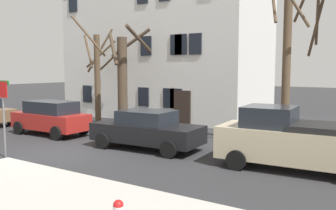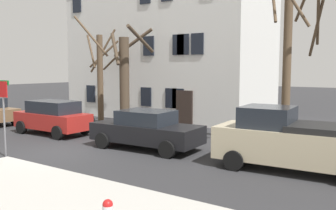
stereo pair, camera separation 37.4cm
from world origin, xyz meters
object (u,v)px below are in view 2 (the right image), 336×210
(tree_bare_far, at_px, (290,58))
(car_red_wagon, at_px, (53,117))
(street_sign_pole, at_px, (3,104))
(tree_bare_near, at_px, (100,72))
(car_black_sedan, at_px, (146,129))
(tree_bare_mid, at_px, (125,77))
(bicycle_leaning, at_px, (82,119))
(building_main, at_px, (170,32))
(pickup_truck_beige, at_px, (294,141))

(tree_bare_far, xyz_separation_m, car_red_wagon, (-11.02, -3.39, -2.93))
(street_sign_pole, bearing_deg, tree_bare_near, 111.69)
(car_red_wagon, height_order, car_black_sedan, car_red_wagon)
(car_black_sedan, bearing_deg, car_red_wagon, -179.91)
(tree_bare_mid, relative_size, street_sign_pole, 1.95)
(car_black_sedan, bearing_deg, bicycle_leaning, 157.16)
(tree_bare_far, relative_size, street_sign_pole, 2.63)
(car_red_wagon, relative_size, bicycle_leaning, 2.47)
(building_main, bearing_deg, bicycle_leaning, -106.33)
(tree_bare_far, bearing_deg, car_black_sedan, -145.56)
(car_red_wagon, xyz_separation_m, street_sign_pole, (2.47, -4.17, 1.15))
(bicycle_leaning, bearing_deg, tree_bare_near, 82.68)
(tree_bare_mid, height_order, car_red_wagon, tree_bare_mid)
(car_red_wagon, distance_m, bicycle_leaning, 3.33)
(tree_bare_near, distance_m, street_sign_pole, 9.40)
(car_red_wagon, height_order, bicycle_leaning, car_red_wagon)
(tree_bare_mid, distance_m, tree_bare_far, 9.33)
(tree_bare_far, xyz_separation_m, street_sign_pole, (-8.56, -7.55, -1.78))
(pickup_truck_beige, relative_size, bicycle_leaning, 3.08)
(building_main, xyz_separation_m, tree_bare_far, (10.25, -6.30, -2.15))
(tree_bare_near, distance_m, car_red_wagon, 5.14)
(pickup_truck_beige, height_order, bicycle_leaning, pickup_truck_beige)
(building_main, distance_m, pickup_truck_beige, 15.70)
(car_red_wagon, xyz_separation_m, car_black_sedan, (6.10, 0.01, -0.08))
(tree_bare_far, distance_m, street_sign_pole, 11.55)
(building_main, relative_size, pickup_truck_beige, 2.68)
(pickup_truck_beige, bearing_deg, bicycle_leaning, 167.42)
(building_main, distance_m, street_sign_pole, 14.50)
(building_main, height_order, bicycle_leaning, building_main)
(car_red_wagon, relative_size, car_black_sedan, 0.88)
(car_black_sedan, bearing_deg, tree_bare_far, 34.44)
(tree_bare_near, xyz_separation_m, tree_bare_far, (12.00, -1.11, 0.66))
(pickup_truck_beige, xyz_separation_m, bicycle_leaning, (-13.33, 2.98, -0.65))
(tree_bare_near, relative_size, tree_bare_mid, 1.14)
(street_sign_pole, bearing_deg, bicycle_leaning, 116.66)
(tree_bare_far, height_order, street_sign_pole, tree_bare_far)
(bicycle_leaning, bearing_deg, street_sign_pole, -63.34)
(bicycle_leaning, bearing_deg, building_main, 73.67)
(tree_bare_near, xyz_separation_m, street_sign_pole, (3.45, -8.67, -1.12))
(tree_bare_near, xyz_separation_m, car_black_sedan, (7.08, -4.49, -2.35))
(tree_bare_near, height_order, bicycle_leaning, tree_bare_near)
(car_black_sedan, xyz_separation_m, bicycle_leaning, (-7.26, 3.06, -0.46))
(building_main, height_order, tree_bare_near, building_main)
(street_sign_pole, xyz_separation_m, bicycle_leaning, (-3.63, 7.24, -1.69))
(car_red_wagon, relative_size, pickup_truck_beige, 0.80)
(car_black_sedan, bearing_deg, building_main, 118.82)
(car_red_wagon, xyz_separation_m, pickup_truck_beige, (12.17, 0.09, 0.12))
(tree_bare_near, bearing_deg, tree_bare_far, -5.30)
(building_main, bearing_deg, street_sign_pole, -83.03)
(street_sign_pole, bearing_deg, car_red_wagon, 120.62)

